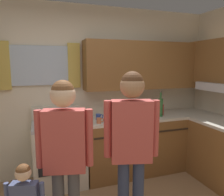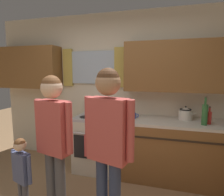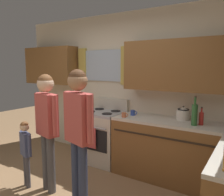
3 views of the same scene
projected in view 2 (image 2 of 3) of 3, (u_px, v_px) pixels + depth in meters
name	position (u px, v px, depth m)	size (l,w,h in m)	color
back_wall_unit	(122.00, 81.00, 3.16)	(4.60, 0.42, 2.60)	beige
kitchen_counter_run	(221.00, 165.00, 2.35)	(2.19, 1.82, 0.90)	brown
stove_oven	(99.00, 141.00, 3.13)	(0.70, 0.67, 1.10)	beige
bottle_sauce_red	(209.00, 117.00, 2.58)	(0.06, 0.06, 0.25)	red
bottle_wine_green	(205.00, 114.00, 2.52)	(0.08, 0.08, 0.39)	#2D6633
mug_cobalt_blue	(134.00, 116.00, 2.90)	(0.11, 0.07, 0.08)	#2D479E
cup_terracotta	(129.00, 119.00, 2.72)	(0.11, 0.07, 0.08)	#B76642
stovetop_kettle	(186.00, 113.00, 2.83)	(0.27, 0.20, 0.21)	silver
adult_holding_child	(54.00, 133.00, 1.92)	(0.48, 0.23, 1.58)	#4C4C51
adult_in_plaid	(108.00, 136.00, 1.69)	(0.50, 0.25, 1.65)	#2D3856
small_child	(22.00, 170.00, 1.97)	(0.31, 0.15, 0.94)	#4C4C56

